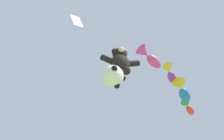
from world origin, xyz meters
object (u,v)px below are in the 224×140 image
object	(u,v)px
fish_kite_cobalt	(183,90)
fish_kite_crimson	(188,107)
soccer_ball_kite	(113,76)
fish_kite_magenta	(149,57)
fish_kite_violet	(170,73)
teddy_bear_kite	(120,61)
diamond_kite	(76,22)

from	to	relation	value
fish_kite_cobalt	fish_kite_crimson	world-z (taller)	fish_kite_crimson
fish_kite_crimson	soccer_ball_kite	bearing A→B (deg)	-145.49
fish_kite_magenta	fish_kite_violet	size ratio (longest dim) A/B	1.11
teddy_bear_kite	fish_kite_crimson	xyz separation A→B (m)	(6.71, 4.85, 2.78)
fish_kite_violet	fish_kite_crimson	xyz separation A→B (m)	(2.51, 2.70, -0.28)
teddy_bear_kite	soccer_ball_kite	xyz separation A→B (m)	(-0.37, -0.02, -1.37)
soccer_ball_kite	fish_kite_cobalt	world-z (taller)	fish_kite_cobalt
fish_kite_crimson	diamond_kite	distance (m)	10.76
teddy_bear_kite	fish_kite_violet	size ratio (longest dim) A/B	1.11
soccer_ball_kite	fish_kite_crimson	world-z (taller)	fish_kite_crimson
fish_kite_magenta	diamond_kite	distance (m)	5.54
teddy_bear_kite	fish_kite_magenta	bearing A→B (deg)	19.53
fish_kite_magenta	fish_kite_violet	world-z (taller)	fish_kite_violet
soccer_ball_kite	diamond_kite	size ratio (longest dim) A/B	0.41
fish_kite_violet	fish_kite_crimson	size ratio (longest dim) A/B	1.08
fish_kite_magenta	fish_kite_crimson	distance (m)	6.25
fish_kite_crimson	diamond_kite	world-z (taller)	diamond_kite
fish_kite_magenta	fish_kite_cobalt	xyz separation A→B (m)	(3.26, 2.29, 0.22)
fish_kite_cobalt	diamond_kite	distance (m)	8.90
soccer_ball_kite	fish_kite_violet	distance (m)	6.72
teddy_bear_kite	fish_kite_violet	distance (m)	5.63
soccer_ball_kite	fish_kite_cobalt	xyz separation A→B (m)	(5.67, 3.04, 3.81)
fish_kite_cobalt	fish_kite_magenta	bearing A→B (deg)	-144.88
teddy_bear_kite	diamond_kite	world-z (taller)	diamond_kite
fish_kite_violet	fish_kite_crimson	bearing A→B (deg)	47.09
soccer_ball_kite	fish_kite_violet	bearing A→B (deg)	25.37
fish_kite_magenta	fish_kite_cobalt	bearing A→B (deg)	35.12
soccer_ball_kite	diamond_kite	distance (m)	6.67
teddy_bear_kite	fish_kite_magenta	distance (m)	3.10
fish_kite_cobalt	teddy_bear_kite	bearing A→B (deg)	-150.36
fish_kite_violet	diamond_kite	world-z (taller)	diamond_kite
teddy_bear_kite	fish_kite_violet	world-z (taller)	fish_kite_violet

